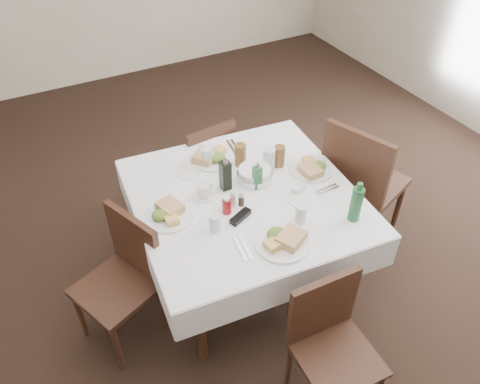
{
  "coord_description": "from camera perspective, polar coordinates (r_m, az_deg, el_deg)",
  "views": [
    {
      "loc": [
        -1.0,
        -1.86,
        2.61
      ],
      "look_at": [
        -0.0,
        0.02,
        0.8
      ],
      "focal_mm": 35.0,
      "sensor_mm": 36.0,
      "label": 1
    }
  ],
  "objects": [
    {
      "name": "side_plate_a",
      "position": [
        3.01,
        -6.31,
        2.36
      ],
      "size": [
        0.15,
        0.15,
        0.01
      ],
      "color": "white",
      "rests_on": "dining_table"
    },
    {
      "name": "meal_south",
      "position": [
        2.53,
        5.27,
        -5.85
      ],
      "size": [
        0.3,
        0.3,
        0.06
      ],
      "color": "white",
      "rests_on": "dining_table"
    },
    {
      "name": "sunglasses",
      "position": [
        2.67,
        0.06,
        -3.01
      ],
      "size": [
        0.15,
        0.1,
        0.03
      ],
      "color": "black",
      "rests_on": "dining_table"
    },
    {
      "name": "pepper_shaker",
      "position": [
        2.74,
        0.15,
        -0.97
      ],
      "size": [
        0.03,
        0.03,
        0.08
      ],
      "color": "#3A2E1F",
      "rests_on": "dining_table"
    },
    {
      "name": "bread_basket",
      "position": [
        2.93,
        1.81,
        2.22
      ],
      "size": [
        0.23,
        0.23,
        0.08
      ],
      "color": "silver",
      "rests_on": "dining_table"
    },
    {
      "name": "chair_north",
      "position": [
        3.57,
        -4.16,
        3.61
      ],
      "size": [
        0.44,
        0.44,
        0.84
      ],
      "color": "black",
      "rests_on": "ground"
    },
    {
      "name": "green_bottle",
      "position": [
        2.68,
        13.98,
        -1.38
      ],
      "size": [
        0.07,
        0.07,
        0.26
      ],
      "color": "#236232",
      "rests_on": "dining_table"
    },
    {
      "name": "ketchup_bottle",
      "position": [
        2.68,
        -1.63,
        -1.63
      ],
      "size": [
        0.05,
        0.05,
        0.12
      ],
      "color": "#A41618",
      "rests_on": "dining_table"
    },
    {
      "name": "meal_west",
      "position": [
        2.7,
        -8.75,
        -2.6
      ],
      "size": [
        0.28,
        0.28,
        0.06
      ],
      "color": "white",
      "rests_on": "dining_table"
    },
    {
      "name": "meal_north",
      "position": [
        3.1,
        -3.51,
        4.31
      ],
      "size": [
        0.3,
        0.3,
        0.06
      ],
      "color": "white",
      "rests_on": "dining_table"
    },
    {
      "name": "chair_east",
      "position": [
        3.33,
        14.36,
        1.48
      ],
      "size": [
        0.63,
        0.63,
        1.03
      ],
      "color": "black",
      "rests_on": "ground"
    },
    {
      "name": "iced_tea_a",
      "position": [
        3.02,
        0.03,
        4.54
      ],
      "size": [
        0.07,
        0.07,
        0.16
      ],
      "color": "brown",
      "rests_on": "dining_table"
    },
    {
      "name": "water_w",
      "position": [
        2.57,
        -3.11,
        -3.83
      ],
      "size": [
        0.06,
        0.06,
        0.11
      ],
      "color": "silver",
      "rests_on": "dining_table"
    },
    {
      "name": "cutlery_s",
      "position": [
        2.51,
        0.33,
        -6.79
      ],
      "size": [
        0.07,
        0.2,
        0.01
      ],
      "color": "silver",
      "rests_on": "dining_table"
    },
    {
      "name": "oil_cruet_green",
      "position": [
        2.83,
        2.11,
        1.91
      ],
      "size": [
        0.05,
        0.05,
        0.2
      ],
      "color": "#236232",
      "rests_on": "dining_table"
    },
    {
      "name": "room_shell",
      "position": [
        2.29,
        0.33,
        17.32
      ],
      "size": [
        6.04,
        7.04,
        2.8
      ],
      "color": "#C4B497",
      "rests_on": "ground"
    },
    {
      "name": "sugar_caddy",
      "position": [
        2.86,
        7.14,
        0.41
      ],
      "size": [
        0.1,
        0.08,
        0.04
      ],
      "color": "white",
      "rests_on": "dining_table"
    },
    {
      "name": "side_plate_b",
      "position": [
        2.81,
        7.11,
        -0.88
      ],
      "size": [
        0.14,
        0.14,
        0.01
      ],
      "color": "white",
      "rests_on": "dining_table"
    },
    {
      "name": "cutlery_w",
      "position": [
        2.79,
        -9.33,
        -1.67
      ],
      "size": [
        0.19,
        0.06,
        0.01
      ],
      "color": "silver",
      "rests_on": "dining_table"
    },
    {
      "name": "chair_south",
      "position": [
        2.57,
        10.9,
        -17.06
      ],
      "size": [
        0.41,
        0.41,
        0.83
      ],
      "color": "black",
      "rests_on": "ground"
    },
    {
      "name": "water_s",
      "position": [
        2.64,
        7.4,
        -2.67
      ],
      "size": [
        0.06,
        0.06,
        0.12
      ],
      "color": "silver",
      "rests_on": "dining_table"
    },
    {
      "name": "cutlery_n",
      "position": [
        3.22,
        -0.75,
        5.42
      ],
      "size": [
        0.08,
        0.21,
        0.01
      ],
      "color": "silver",
      "rests_on": "dining_table"
    },
    {
      "name": "cutlery_e",
      "position": [
        2.91,
        10.59,
        0.31
      ],
      "size": [
        0.17,
        0.05,
        0.01
      ],
      "color": "silver",
      "rests_on": "dining_table"
    },
    {
      "name": "coffee_mug",
      "position": [
        2.8,
        -4.46,
        0.07
      ],
      "size": [
        0.13,
        0.12,
        0.09
      ],
      "color": "white",
      "rests_on": "dining_table"
    },
    {
      "name": "iced_tea_b",
      "position": [
        3.03,
        4.81,
        4.37
      ],
      "size": [
        0.07,
        0.07,
        0.15
      ],
      "color": "brown",
      "rests_on": "dining_table"
    },
    {
      "name": "oil_cruet_dark",
      "position": [
        2.82,
        -1.8,
        2.17
      ],
      "size": [
        0.06,
        0.06,
        0.25
      ],
      "color": "black",
      "rests_on": "dining_table"
    },
    {
      "name": "ground_plane",
      "position": [
        3.36,
        0.22,
        -10.66
      ],
      "size": [
        7.0,
        7.0,
        0.0
      ],
      "primitive_type": "plane",
      "color": "black"
    },
    {
      "name": "chair_west",
      "position": [
        2.83,
        -13.81,
        -9.46
      ],
      "size": [
        0.54,
        0.54,
        0.87
      ],
      "color": "black",
      "rests_on": "ground"
    },
    {
      "name": "dining_table",
      "position": [
        2.89,
        0.58,
        -1.55
      ],
      "size": [
        1.43,
        1.43,
        0.76
      ],
      "color": "black",
      "rests_on": "ground"
    },
    {
      "name": "water_n",
      "position": [
        3.03,
        -4.12,
        4.23
      ],
      "size": [
        0.07,
        0.07,
        0.13
      ],
      "color": "silver",
      "rests_on": "dining_table"
    },
    {
      "name": "meal_east",
      "position": [
        3.03,
        8.77,
        2.86
      ],
      "size": [
        0.28,
        0.28,
        0.06
      ],
      "color": "white",
      "rests_on": "dining_table"
    },
    {
      "name": "salt_shaker",
      "position": [
        2.74,
        -0.88,
        -1.05
      ],
      "size": [
        0.03,
        0.03,
        0.07
      ],
      "color": "white",
      "rests_on": "dining_table"
    },
    {
      "name": "water_e",
      "position": [
        3.0,
        3.56,
        4.04
      ],
      "size": [
        0.08,
        0.08,
        0.15
      ],
      "color": "silver",
      "rests_on": "dining_table"
    }
  ]
}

